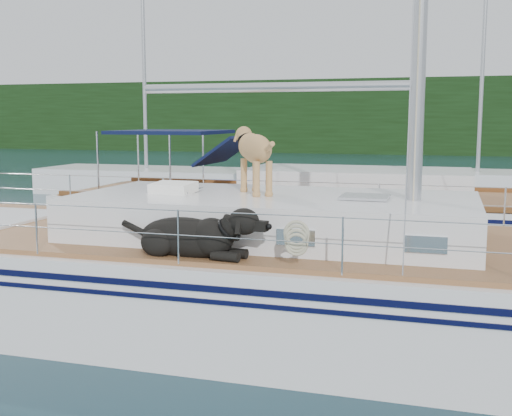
% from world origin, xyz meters
% --- Properties ---
extents(ground, '(120.00, 120.00, 0.00)m').
position_xyz_m(ground, '(0.00, 0.00, 0.00)').
color(ground, black).
rests_on(ground, ground).
extents(tree_line, '(90.00, 3.00, 6.00)m').
position_xyz_m(tree_line, '(0.00, 45.00, 3.00)').
color(tree_line, black).
rests_on(tree_line, ground).
extents(shore_bank, '(92.00, 1.00, 1.20)m').
position_xyz_m(shore_bank, '(0.00, 46.20, 0.60)').
color(shore_bank, '#595147').
rests_on(shore_bank, ground).
extents(main_sailboat, '(12.00, 3.80, 14.01)m').
position_xyz_m(main_sailboat, '(0.09, -0.01, 0.68)').
color(main_sailboat, white).
rests_on(main_sailboat, ground).
extents(neighbor_sailboat, '(11.00, 3.50, 13.30)m').
position_xyz_m(neighbor_sailboat, '(0.00, 5.92, 0.63)').
color(neighbor_sailboat, white).
rests_on(neighbor_sailboat, ground).
extents(bg_boat_west, '(8.00, 3.00, 11.65)m').
position_xyz_m(bg_boat_west, '(-8.00, 14.00, 0.45)').
color(bg_boat_west, white).
rests_on(bg_boat_west, ground).
extents(bg_boat_center, '(7.20, 3.00, 11.65)m').
position_xyz_m(bg_boat_center, '(4.00, 16.00, 0.45)').
color(bg_boat_center, white).
rests_on(bg_boat_center, ground).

